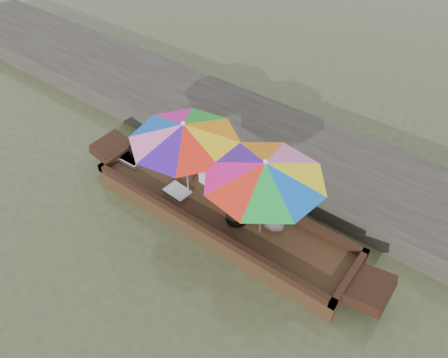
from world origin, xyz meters
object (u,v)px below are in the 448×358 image
Objects in this scene: charcoal_grill at (237,216)px; umbrella_stern at (262,198)px; tray_scallop at (178,192)px; umbrella_bow at (186,159)px; tray_crayfish at (132,160)px; supply_bag at (208,177)px; cooking_pot at (139,152)px; boat_hull at (221,216)px; vendor at (276,206)px.

umbrella_stern is (0.45, 0.02, 0.69)m from charcoal_grill.
umbrella_bow is (0.14, 0.14, 0.74)m from tray_scallop.
umbrella_stern is at bearing 0.46° from tray_crayfish.
charcoal_grill is 0.19× the size of umbrella_stern.
charcoal_grill is (2.52, -0.00, 0.04)m from tray_crayfish.
charcoal_grill is at bearing 5.49° from tray_scallop.
supply_bag is at bearing 72.37° from umbrella_bow.
tray_crayfish is at bearing -164.22° from supply_bag.
cooking_pot is 0.83× the size of tray_scallop.
umbrella_stern reaches higher than cooking_pot.
boat_hull is 1.25m from umbrella_stern.
umbrella_stern is (1.41, -0.42, 0.65)m from supply_bag.
tray_scallop is at bearing -7.21° from vendor.
vendor is (0.96, 0.22, 0.68)m from boat_hull.
tray_crayfish is 1.66× the size of supply_bag.
vendor is (3.13, 0.03, 0.40)m from cooking_pot.
umbrella_stern reaches higher than boat_hull.
cooking_pot reaches higher than boat_hull.
tray_crayfish is at bearing -179.36° from boat_hull.
charcoal_grill reaches higher than boat_hull.
boat_hull is at bearing -34.86° from supply_bag.
cooking_pot is 0.39× the size of vendor.
tray_crayfish is 2.52m from charcoal_grill.
boat_hull is at bearing -5.45° from vendor.
tray_scallop is (1.30, -0.33, -0.07)m from cooking_pot.
umbrella_stern is (1.68, 0.14, 0.74)m from tray_scallop.
supply_bag is at bearing 163.58° from umbrella_stern.
tray_scallop is 0.25× the size of umbrella_stern.
tray_crayfish is at bearing 174.76° from tray_scallop.
boat_hull is 4.90× the size of vendor.
vendor is 0.38m from umbrella_stern.
supply_bag is 0.28× the size of vendor.
umbrella_stern is (2.98, -0.19, 0.67)m from cooking_pot.
cooking_pot is 1.60m from umbrella_bow.
boat_hull is 2.17m from tray_crayfish.
boat_hull is 2.66× the size of umbrella_bow.
cooking_pot reaches higher than tray_scallop.
umbrella_bow reaches higher than boat_hull.
charcoal_grill is (1.23, 0.12, 0.06)m from tray_scallop.
vendor is (1.82, 0.36, 0.47)m from tray_scallop.
umbrella_bow is (1.44, -0.19, 0.67)m from cooking_pot.
tray_scallop is at bearing -5.24° from tray_crayfish.
charcoal_grill is at bearing 4.08° from vendor.
charcoal_grill is at bearing -4.87° from cooking_pot.
tray_crayfish is 1.62m from supply_bag.
tray_scallop is at bearing -170.66° from boat_hull.
umbrella_bow is at bearing 0.96° from tray_crayfish.
umbrella_stern is at bearing 0.00° from umbrella_bow.
cooking_pot is 1.38× the size of supply_bag.
tray_crayfish reaches higher than boat_hull.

